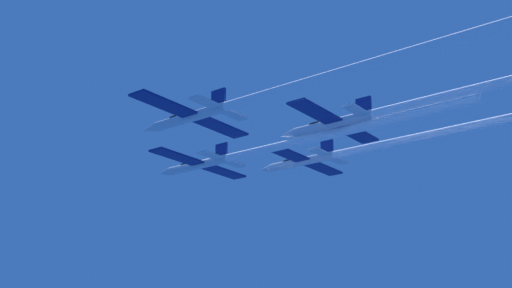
# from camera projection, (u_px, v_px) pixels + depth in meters

# --- Properties ---
(jet_lead) EXTENTS (18.89, 51.05, 3.13)m
(jet_lead) POSITION_uv_depth(u_px,v_px,m) (268.00, 149.00, 87.62)
(jet_lead) COLOR silver
(jet_left_wing) EXTENTS (18.89, 51.64, 3.13)m
(jet_left_wing) POSITION_uv_depth(u_px,v_px,m) (277.00, 91.00, 70.58)
(jet_left_wing) COLOR silver
(jet_right_wing) EXTENTS (18.89, 52.12, 3.13)m
(jet_right_wing) POSITION_uv_depth(u_px,v_px,m) (381.00, 145.00, 90.06)
(jet_right_wing) COLOR silver
(jet_slot) EXTENTS (18.89, 52.92, 3.13)m
(jet_slot) POSITION_uv_depth(u_px,v_px,m) (435.00, 99.00, 73.80)
(jet_slot) COLOR silver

